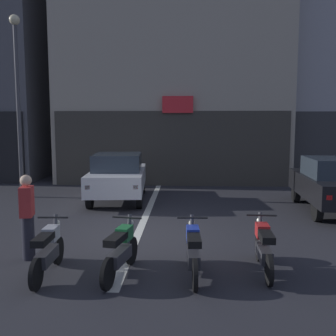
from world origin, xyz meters
TOP-DOWN VIEW (x-y plane):
  - ground_plane at (0.00, 0.00)m, footprint 120.00×120.00m
  - lane_centre_line at (0.00, 6.00)m, footprint 0.20×18.00m
  - building_mid_block at (0.53, 12.43)m, footprint 10.42×10.07m
  - car_white_crossing_near at (-1.18, 4.19)m, footprint 2.07×4.22m
  - car_black_parked_kerbside at (5.59, 2.82)m, footprint 2.04×4.21m
  - street_lamp at (-4.81, 4.70)m, footprint 0.36×0.36m
  - motorcycle_silver_row_leftmost at (-1.25, -2.37)m, footprint 0.55×1.67m
  - motorcycle_green_row_left_mid at (0.02, -2.31)m, footprint 0.55×1.65m
  - motorcycle_blue_row_centre at (1.27, -2.28)m, footprint 0.55×1.67m
  - motorcycle_red_row_right_mid at (2.54, -2.03)m, footprint 0.55×1.67m
  - person_by_motorcycles at (-1.92, -1.60)m, footprint 0.29×0.40m

SIDE VIEW (x-z plane):
  - ground_plane at x=0.00m, z-range 0.00..0.00m
  - lane_centre_line at x=0.00m, z-range 0.00..0.01m
  - motorcycle_silver_row_leftmost at x=-1.25m, z-range -0.03..0.95m
  - motorcycle_green_row_left_mid at x=0.02m, z-range -0.03..0.95m
  - motorcycle_blue_row_centre at x=1.27m, z-range -0.03..0.95m
  - motorcycle_red_row_right_mid at x=2.54m, z-range -0.03..0.95m
  - person_by_motorcycles at x=-1.92m, z-range 0.02..1.69m
  - car_white_crossing_near at x=-1.18m, z-range 0.07..1.71m
  - car_black_parked_kerbside at x=5.59m, z-range 0.07..1.71m
  - street_lamp at x=-4.81m, z-range 0.73..7.15m
  - building_mid_block at x=0.53m, z-range -0.01..11.77m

